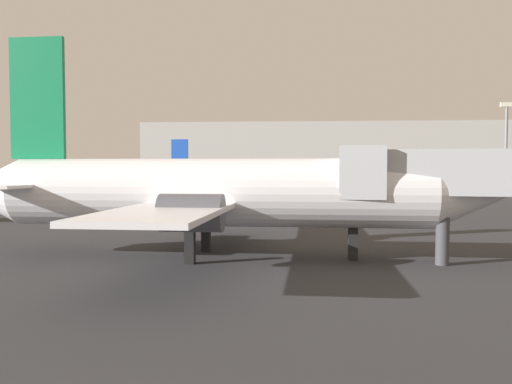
# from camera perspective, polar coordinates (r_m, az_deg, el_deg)

# --- Properties ---
(airplane_at_gate) EXTENTS (32.22, 24.31, 12.74)m
(airplane_at_gate) POSITION_cam_1_polar(r_m,az_deg,el_deg) (29.03, -4.78, -0.04)
(airplane_at_gate) COLOR white
(airplane_at_gate) RESTS_ON ground_plane
(airplane_far_left) EXTENTS (27.43, 25.59, 9.41)m
(airplane_far_left) POSITION_cam_1_polar(r_m,az_deg,el_deg) (73.20, -1.39, 0.75)
(airplane_far_left) COLOR white
(airplane_far_left) RESTS_ON ground_plane
(light_mast_left) EXTENTS (2.40, 0.50, 20.49)m
(light_mast_left) POSITION_cam_1_polar(r_m,az_deg,el_deg) (116.25, -22.45, 5.60)
(light_mast_left) COLOR slate
(light_mast_left) RESTS_ON ground_plane
(light_mast_right) EXTENTS (2.40, 0.50, 17.58)m
(light_mast_right) POSITION_cam_1_polar(r_m,az_deg,el_deg) (107.65, 26.22, 4.99)
(light_mast_right) COLOR slate
(light_mast_right) RESTS_ON ground_plane
(terminal_building) EXTENTS (85.18, 24.54, 15.10)m
(terminal_building) POSITION_cam_1_polar(r_m,az_deg,el_deg) (120.78, 8.72, 3.77)
(terminal_building) COLOR #B7B7B2
(terminal_building) RESTS_ON ground_plane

